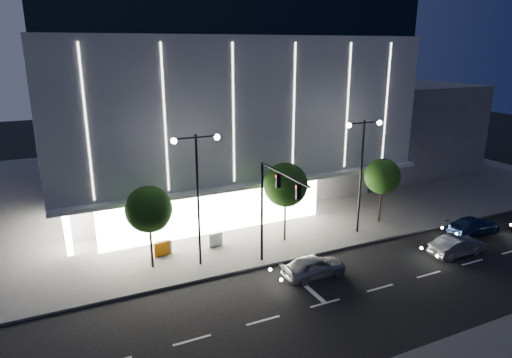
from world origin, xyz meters
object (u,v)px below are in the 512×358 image
object	(u,v)px
traffic_mast	(272,199)
car_third	(473,226)
tree_left	(149,212)
car_lead	(314,266)
barrier_a	(162,249)
barrier_b	(164,247)
car_second	(457,246)
tree_mid	(286,187)
tree_right	(382,178)
street_lamp_west	(197,181)
street_lamp_east	(362,160)
barrier_d	(215,240)

from	to	relation	value
traffic_mast	car_third	world-z (taller)	traffic_mast
tree_left	car_lead	distance (m)	11.13
barrier_a	barrier_b	world-z (taller)	same
traffic_mast	car_second	distance (m)	14.11
tree_mid	car_third	distance (m)	15.41
car_second	barrier_b	distance (m)	20.72
car_lead	car_third	distance (m)	15.03
tree_left	tree_right	xyz separation A→B (m)	(19.00, -0.00, -0.15)
street_lamp_west	street_lamp_east	bearing A→B (deg)	0.00
street_lamp_west	tree_left	size ratio (longest dim) A/B	1.57
street_lamp_west	car_second	distance (m)	18.80
tree_mid	tree_right	world-z (taller)	tree_mid
tree_left	car_third	distance (m)	24.84
barrier_b	tree_mid	bearing A→B (deg)	-0.67
barrier_a	barrier_b	bearing A→B (deg)	30.36
car_lead	tree_left	bearing A→B (deg)	57.49
street_lamp_west	car_third	xyz separation A→B (m)	(21.11, -4.04, -5.27)
street_lamp_west	street_lamp_east	xyz separation A→B (m)	(13.00, 0.00, 0.00)
traffic_mast	tree_left	bearing A→B (deg)	152.16
barrier_d	street_lamp_east	bearing A→B (deg)	-19.79
barrier_b	car_lead	bearing A→B (deg)	-32.64
tree_left	car_lead	xyz separation A→B (m)	(9.07, -5.55, -3.31)
tree_right	barrier_a	size ratio (longest dim) A/B	5.01
tree_left	barrier_d	distance (m)	6.07
barrier_a	tree_mid	bearing A→B (deg)	-14.25
tree_mid	car_second	distance (m)	12.79
traffic_mast	barrier_a	size ratio (longest dim) A/B	6.43
tree_mid	car_lead	size ratio (longest dim) A/B	1.45
car_third	tree_left	bearing A→B (deg)	76.48
traffic_mast	barrier_b	size ratio (longest dim) A/B	6.43
barrier_b	street_lamp_west	bearing A→B (deg)	-45.16
street_lamp_east	tree_right	world-z (taller)	street_lamp_east
barrier_b	tree_right	bearing A→B (deg)	4.22
traffic_mast	street_lamp_west	size ratio (longest dim) A/B	0.79
car_second	barrier_d	distance (m)	17.26
traffic_mast	barrier_b	world-z (taller)	traffic_mast
car_second	car_third	distance (m)	4.67
tree_right	barrier_a	world-z (taller)	tree_right
traffic_mast	tree_left	size ratio (longest dim) A/B	1.24
tree_mid	tree_right	size ratio (longest dim) A/B	1.12
car_lead	car_third	size ratio (longest dim) A/B	0.90
tree_mid	car_lead	bearing A→B (deg)	-99.55
street_lamp_east	car_second	size ratio (longest dim) A/B	2.12
tree_mid	car_third	world-z (taller)	tree_mid
tree_right	street_lamp_west	bearing A→B (deg)	-176.36
street_lamp_west	barrier_a	bearing A→B (deg)	129.39
street_lamp_east	street_lamp_west	bearing A→B (deg)	180.00
barrier_a	street_lamp_west	bearing A→B (deg)	-55.98
car_third	barrier_d	size ratio (longest dim) A/B	4.29
traffic_mast	car_third	bearing A→B (deg)	-4.60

